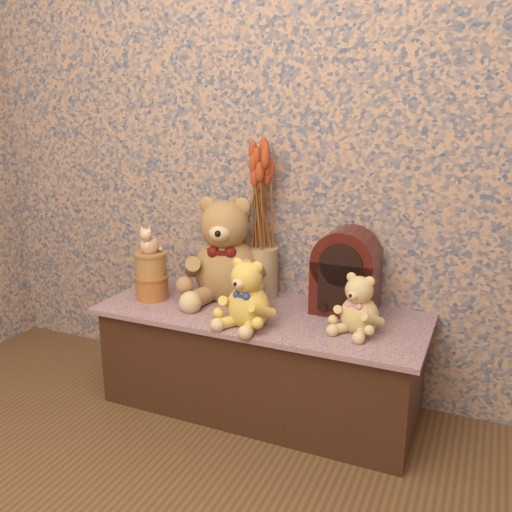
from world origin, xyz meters
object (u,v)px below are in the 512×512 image
(teddy_large, at_px, (226,244))
(teddy_medium, at_px, (248,290))
(biscuit_tin_lower, at_px, (152,287))
(teddy_small, at_px, (360,301))
(ceramic_vase, at_px, (263,272))
(cat_figurine, at_px, (149,239))
(cathedral_radio, at_px, (346,271))

(teddy_large, height_order, teddy_medium, teddy_large)
(teddy_large, bearing_deg, biscuit_tin_lower, -166.71)
(teddy_small, height_order, ceramic_vase, teddy_small)
(teddy_large, relative_size, teddy_medium, 1.70)
(teddy_large, distance_m, ceramic_vase, 0.20)
(cat_figurine, bearing_deg, teddy_medium, -21.62)
(teddy_small, height_order, biscuit_tin_lower, teddy_small)
(teddy_medium, distance_m, cat_figurine, 0.52)
(teddy_small, relative_size, cathedral_radio, 0.69)
(teddy_medium, relative_size, biscuit_tin_lower, 2.00)
(teddy_medium, distance_m, biscuit_tin_lower, 0.51)
(cat_figurine, bearing_deg, teddy_small, -9.98)
(teddy_medium, xyz_separation_m, cathedral_radio, (0.29, 0.28, 0.03))
(teddy_large, height_order, ceramic_vase, teddy_large)
(teddy_small, relative_size, cat_figurine, 1.89)
(biscuit_tin_lower, bearing_deg, teddy_small, 0.73)
(teddy_medium, distance_m, cathedral_radio, 0.40)
(biscuit_tin_lower, xyz_separation_m, cat_figurine, (0.00, 0.00, 0.21))
(teddy_medium, xyz_separation_m, biscuit_tin_lower, (-0.49, 0.09, -0.09))
(teddy_medium, xyz_separation_m, cat_figurine, (-0.49, 0.09, 0.12))
(teddy_large, relative_size, cathedral_radio, 1.38)
(teddy_medium, bearing_deg, teddy_small, 24.72)
(teddy_large, distance_m, cathedral_radio, 0.51)
(cathedral_radio, relative_size, ceramic_vase, 1.57)
(ceramic_vase, relative_size, biscuit_tin_lower, 1.58)
(teddy_large, xyz_separation_m, cathedral_radio, (0.50, 0.04, -0.06))
(teddy_medium, height_order, biscuit_tin_lower, teddy_medium)
(cathedral_radio, xyz_separation_m, cat_figurine, (-0.78, -0.18, 0.09))
(teddy_medium, bearing_deg, cathedral_radio, 52.93)
(biscuit_tin_lower, bearing_deg, teddy_medium, -10.90)
(ceramic_vase, xyz_separation_m, cat_figurine, (-0.41, -0.22, 0.15))
(teddy_medium, bearing_deg, biscuit_tin_lower, 178.67)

